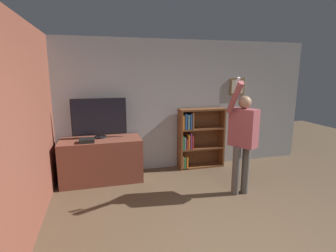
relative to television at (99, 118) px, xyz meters
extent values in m
cube|color=#9EA3A8|center=(1.38, 0.29, 0.14)|extent=(6.44, 0.06, 2.70)
cube|color=olive|center=(2.99, 0.24, 0.52)|extent=(0.36, 0.02, 0.37)
cube|color=beige|center=(2.99, 0.23, 0.52)|extent=(0.28, 0.01, 0.29)
cube|color=brown|center=(-0.87, -1.32, 0.14)|extent=(0.06, 4.76, 2.70)
cube|color=brown|center=(0.00, -0.11, -0.80)|extent=(1.49, 0.65, 0.82)
cylinder|color=black|center=(0.00, 0.00, -0.37)|extent=(0.22, 0.22, 0.03)
cylinder|color=black|center=(0.00, 0.00, -0.33)|extent=(0.06, 0.06, 0.05)
cube|color=black|center=(0.00, 0.00, 0.02)|extent=(1.01, 0.04, 0.69)
cube|color=black|center=(0.00, -0.02, 0.02)|extent=(0.97, 0.01, 0.66)
cube|color=black|center=(-0.23, -0.29, -0.36)|extent=(0.26, 0.19, 0.07)
cube|color=brown|center=(1.63, 0.10, -0.56)|extent=(0.04, 0.28, 1.29)
cube|color=brown|center=(2.59, 0.10, -0.56)|extent=(0.04, 0.28, 1.29)
cube|color=brown|center=(2.11, 0.23, -0.56)|extent=(1.00, 0.01, 1.29)
cube|color=brown|center=(2.11, 0.10, -1.19)|extent=(0.93, 0.28, 0.04)
cube|color=brown|center=(2.11, 0.10, -0.78)|extent=(0.93, 0.28, 0.04)
cube|color=brown|center=(2.11, 0.10, -0.35)|extent=(0.93, 0.28, 0.04)
cube|color=brown|center=(2.11, 0.10, 0.06)|extent=(0.93, 0.28, 0.04)
cube|color=#99663D|center=(1.66, 0.06, -1.05)|extent=(0.03, 0.21, 0.28)
cube|color=#338447|center=(1.70, 0.06, -1.07)|extent=(0.04, 0.20, 0.25)
cube|color=orange|center=(1.76, 0.07, -1.06)|extent=(0.04, 0.23, 0.25)
cube|color=#338447|center=(1.66, 0.08, -0.62)|extent=(0.03, 0.24, 0.29)
cube|color=#5B8E99|center=(1.70, 0.06, -0.63)|extent=(0.03, 0.20, 0.26)
cube|color=red|center=(1.75, 0.07, -0.65)|extent=(0.03, 0.23, 0.22)
cube|color=orange|center=(1.79, 0.06, -0.61)|extent=(0.03, 0.20, 0.31)
cube|color=#7A3889|center=(1.83, 0.07, -0.59)|extent=(0.02, 0.22, 0.33)
cube|color=red|center=(1.87, 0.06, -0.62)|extent=(0.03, 0.20, 0.28)
cube|color=orange|center=(1.66, 0.06, -0.18)|extent=(0.03, 0.20, 0.29)
cube|color=#2D569E|center=(1.72, 0.07, -0.17)|extent=(0.04, 0.23, 0.33)
cube|color=#5B8E99|center=(1.78, 0.07, -0.18)|extent=(0.04, 0.22, 0.30)
cube|color=#2D569E|center=(1.83, 0.07, -0.17)|extent=(0.03, 0.22, 0.32)
cube|color=#99663D|center=(1.87, 0.09, -0.16)|extent=(0.03, 0.26, 0.35)
cylinder|color=#56514C|center=(2.18, -1.29, -0.79)|extent=(0.13, 0.13, 0.84)
cylinder|color=#56514C|center=(2.36, -1.29, -0.79)|extent=(0.13, 0.13, 0.84)
cube|color=#99474C|center=(2.27, -1.29, -0.05)|extent=(0.41, 0.49, 0.63)
sphere|color=#9E7556|center=(2.27, -1.29, 0.37)|extent=(0.21, 0.21, 0.21)
cylinder|color=#99474C|center=(2.52, -1.29, -0.07)|extent=(0.09, 0.09, 0.58)
cylinder|color=#99474C|center=(2.02, -1.40, 0.46)|extent=(0.09, 0.41, 0.53)
cube|color=white|center=(2.02, -1.46, 0.70)|extent=(0.04, 0.09, 0.14)
camera|label=1|loc=(-0.01, -5.01, 0.85)|focal=28.00mm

